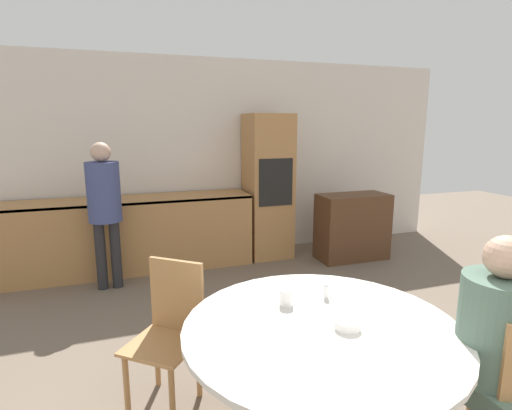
% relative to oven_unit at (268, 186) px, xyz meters
% --- Properties ---
extents(wall_back, '(7.01, 0.05, 2.60)m').
position_rel_oven_unit_xyz_m(wall_back, '(-0.72, 0.34, 0.35)').
color(wall_back, silver).
rests_on(wall_back, ground_plane).
extents(kitchen_counter, '(3.05, 0.60, 0.89)m').
position_rel_oven_unit_xyz_m(kitchen_counter, '(-1.85, -0.01, -0.49)').
color(kitchen_counter, '#AD7A47').
rests_on(kitchen_counter, ground_plane).
extents(oven_unit, '(0.56, 0.59, 1.89)m').
position_rel_oven_unit_xyz_m(oven_unit, '(0.00, 0.00, 0.00)').
color(oven_unit, '#AD7A47').
rests_on(oven_unit, ground_plane).
extents(sideboard, '(0.92, 0.45, 0.87)m').
position_rel_oven_unit_xyz_m(sideboard, '(1.01, -0.50, -0.51)').
color(sideboard, '#51331E').
rests_on(sideboard, ground_plane).
extents(dining_table, '(1.44, 1.44, 0.74)m').
position_rel_oven_unit_xyz_m(dining_table, '(-0.91, -3.24, -0.39)').
color(dining_table, '#51331E').
rests_on(dining_table, ground_plane).
extents(chair_far_left, '(0.56, 0.56, 0.91)m').
position_rel_oven_unit_xyz_m(chair_far_left, '(-1.61, -2.54, -0.44)').
color(chair_far_left, '#AD7A47').
rests_on(chair_far_left, ground_plane).
extents(person_seated, '(0.36, 0.43, 1.26)m').
position_rel_oven_unit_xyz_m(person_seated, '(-0.17, -3.65, -0.23)').
color(person_seated, '#262628').
rests_on(person_seated, ground_plane).
extents(person_standing, '(0.34, 0.34, 1.58)m').
position_rel_oven_unit_xyz_m(person_standing, '(-2.02, -0.52, 0.03)').
color(person_standing, '#262628').
rests_on(person_standing, ground_plane).
extents(cup, '(0.08, 0.08, 0.09)m').
position_rel_oven_unit_xyz_m(cup, '(-0.99, -2.95, -0.16)').
color(cup, white).
rests_on(cup, dining_table).
extents(bowl_near, '(0.13, 0.13, 0.05)m').
position_rel_oven_unit_xyz_m(bowl_near, '(-0.80, -3.31, -0.18)').
color(bowl_near, white).
rests_on(bowl_near, dining_table).
extents(salt_shaker, '(0.03, 0.03, 0.09)m').
position_rel_oven_unit_xyz_m(salt_shaker, '(-0.72, -2.94, -0.16)').
color(salt_shaker, white).
rests_on(salt_shaker, dining_table).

